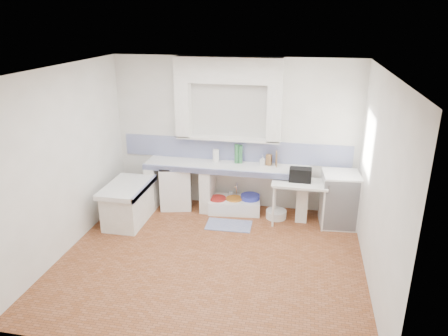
% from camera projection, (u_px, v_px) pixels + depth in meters
% --- Properties ---
extents(floor, '(4.50, 4.50, 0.00)m').
position_uv_depth(floor, '(211.00, 258.00, 6.31)').
color(floor, brown).
rests_on(floor, ground).
extents(ceiling, '(4.50, 4.50, 0.00)m').
position_uv_depth(ceiling, '(209.00, 70.00, 5.34)').
color(ceiling, white).
rests_on(ceiling, ground).
extents(wall_back, '(4.50, 0.00, 4.50)m').
position_uv_depth(wall_back, '(235.00, 134.00, 7.67)').
color(wall_back, white).
rests_on(wall_back, ground).
extents(wall_front, '(4.50, 0.00, 4.50)m').
position_uv_depth(wall_front, '(163.00, 244.00, 3.98)').
color(wall_front, white).
rests_on(wall_front, ground).
extents(wall_left, '(0.00, 4.50, 4.50)m').
position_uv_depth(wall_left, '(64.00, 162.00, 6.24)').
color(wall_left, white).
rests_on(wall_left, ground).
extents(wall_right, '(0.00, 4.50, 4.50)m').
position_uv_depth(wall_right, '(379.00, 184.00, 5.41)').
color(wall_right, white).
rests_on(wall_right, ground).
extents(alcove_mass, '(1.90, 0.25, 0.45)m').
position_uv_depth(alcove_mass, '(228.00, 70.00, 7.16)').
color(alcove_mass, white).
rests_on(alcove_mass, ground).
extents(window_frame, '(0.35, 0.86, 1.06)m').
position_uv_depth(window_frame, '(381.00, 144.00, 6.42)').
color(window_frame, '#321B10').
rests_on(window_frame, ground).
extents(lace_valance, '(0.01, 0.84, 0.24)m').
position_uv_depth(lace_valance, '(374.00, 119.00, 6.31)').
color(lace_valance, white).
rests_on(lace_valance, ground).
extents(counter_slab, '(3.00, 0.60, 0.08)m').
position_uv_depth(counter_slab, '(226.00, 167.00, 7.59)').
color(counter_slab, white).
rests_on(counter_slab, ground).
extents(counter_lip, '(3.00, 0.04, 0.10)m').
position_uv_depth(counter_lip, '(223.00, 172.00, 7.34)').
color(counter_lip, navy).
rests_on(counter_lip, ground).
extents(counter_pier_left, '(0.20, 0.55, 0.82)m').
position_uv_depth(counter_pier_left, '(155.00, 184.00, 8.00)').
color(counter_pier_left, white).
rests_on(counter_pier_left, ground).
extents(counter_pier_mid, '(0.20, 0.55, 0.82)m').
position_uv_depth(counter_pier_mid, '(208.00, 188.00, 7.81)').
color(counter_pier_mid, white).
rests_on(counter_pier_mid, ground).
extents(counter_pier_right, '(0.20, 0.55, 0.82)m').
position_uv_depth(counter_pier_right, '(302.00, 196.00, 7.49)').
color(counter_pier_right, white).
rests_on(counter_pier_right, ground).
extents(peninsula_top, '(0.70, 1.10, 0.08)m').
position_uv_depth(peninsula_top, '(127.00, 187.00, 7.22)').
color(peninsula_top, white).
rests_on(peninsula_top, ground).
extents(peninsula_base, '(0.60, 1.00, 0.62)m').
position_uv_depth(peninsula_base, '(128.00, 205.00, 7.34)').
color(peninsula_base, white).
rests_on(peninsula_base, ground).
extents(peninsula_lip, '(0.04, 1.10, 0.10)m').
position_uv_depth(peninsula_lip, '(145.00, 189.00, 7.16)').
color(peninsula_lip, navy).
rests_on(peninsula_lip, ground).
extents(backsplash, '(4.27, 0.03, 0.40)m').
position_uv_depth(backsplash, '(234.00, 150.00, 7.76)').
color(backsplash, navy).
rests_on(backsplash, ground).
extents(stove, '(0.68, 0.66, 0.81)m').
position_uv_depth(stove, '(176.00, 187.00, 7.91)').
color(stove, white).
rests_on(stove, ground).
extents(sink, '(0.98, 0.60, 0.23)m').
position_uv_depth(sink, '(235.00, 206.00, 7.79)').
color(sink, white).
rests_on(sink, ground).
extents(side_table, '(0.94, 0.53, 0.04)m').
position_uv_depth(side_table, '(298.00, 203.00, 7.25)').
color(side_table, white).
rests_on(side_table, ground).
extents(fridge, '(0.66, 0.66, 0.95)m').
position_uv_depth(fridge, '(339.00, 199.00, 7.19)').
color(fridge, white).
rests_on(fridge, ground).
extents(bucket_red, '(0.34, 0.34, 0.29)m').
position_uv_depth(bucket_red, '(218.00, 205.00, 7.76)').
color(bucket_red, '#AA211D').
rests_on(bucket_red, ground).
extents(bucket_orange, '(0.39, 0.39, 0.28)m').
position_uv_depth(bucket_orange, '(234.00, 205.00, 7.76)').
color(bucket_orange, orange).
rests_on(bucket_orange, ground).
extents(bucket_blue, '(0.44, 0.44, 0.33)m').
position_uv_depth(bucket_blue, '(250.00, 203.00, 7.77)').
color(bucket_blue, '#2D38B5').
rests_on(bucket_blue, ground).
extents(basin_white, '(0.43, 0.43, 0.14)m').
position_uv_depth(basin_white, '(276.00, 214.00, 7.55)').
color(basin_white, white).
rests_on(basin_white, ground).
extents(water_bottle_a, '(0.09, 0.09, 0.32)m').
position_uv_depth(water_bottle_a, '(231.00, 200.00, 7.93)').
color(water_bottle_a, silver).
rests_on(water_bottle_a, ground).
extents(water_bottle_b, '(0.10, 0.10, 0.29)m').
position_uv_depth(water_bottle_b, '(245.00, 202.00, 7.88)').
color(water_bottle_b, silver).
rests_on(water_bottle_b, ground).
extents(black_bag, '(0.38, 0.22, 0.24)m').
position_uv_depth(black_bag, '(300.00, 175.00, 7.11)').
color(black_bag, black).
rests_on(black_bag, side_table).
extents(green_bottle_a, '(0.09, 0.09, 0.36)m').
position_uv_depth(green_bottle_a, '(237.00, 154.00, 7.63)').
color(green_bottle_a, '#307142').
rests_on(green_bottle_a, counter_slab).
extents(green_bottle_b, '(0.08, 0.08, 0.34)m').
position_uv_depth(green_bottle_b, '(240.00, 154.00, 7.62)').
color(green_bottle_b, '#307142').
rests_on(green_bottle_b, counter_slab).
extents(knife_block, '(0.11, 0.09, 0.20)m').
position_uv_depth(knife_block, '(269.00, 160.00, 7.54)').
color(knife_block, olive).
rests_on(knife_block, counter_slab).
extents(cutting_board, '(0.05, 0.20, 0.27)m').
position_uv_depth(cutting_board, '(276.00, 158.00, 7.51)').
color(cutting_board, olive).
rests_on(cutting_board, counter_slab).
extents(paper_towel, '(0.14, 0.14, 0.24)m').
position_uv_depth(paper_towel, '(216.00, 156.00, 7.72)').
color(paper_towel, white).
rests_on(paper_towel, counter_slab).
extents(soap_bottle, '(0.10, 0.10, 0.19)m').
position_uv_depth(soap_bottle, '(262.00, 160.00, 7.53)').
color(soap_bottle, white).
rests_on(soap_bottle, counter_slab).
extents(rug, '(0.80, 0.47, 0.01)m').
position_uv_depth(rug, '(229.00, 225.00, 7.29)').
color(rug, navy).
rests_on(rug, ground).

